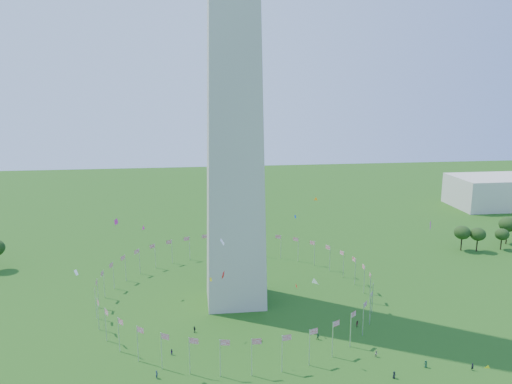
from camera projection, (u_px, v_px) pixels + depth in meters
washington_monument at (233, 4)px, 132.26m from camera, size 16.80×16.80×169.00m
flag_ring at (236, 286)px, 149.26m from camera, size 80.24×80.24×9.00m
gov_building_east_a at (500, 191)px, 264.30m from camera, size 50.00×30.00×16.00m
kites_aloft at (268, 260)px, 121.60m from camera, size 98.72×61.63×31.84m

